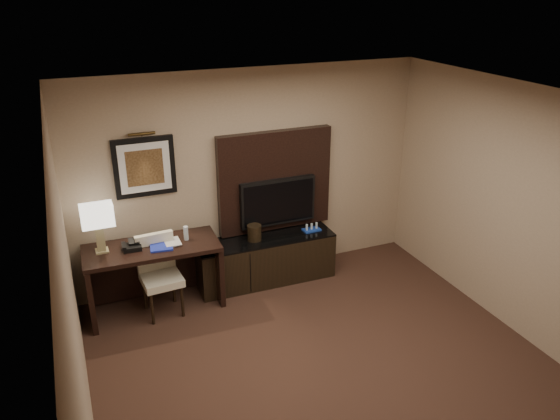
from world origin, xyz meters
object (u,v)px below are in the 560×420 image
desk (155,277)px  desk_phone (132,245)px  minibar_tray (312,228)px  credenza (266,259)px  water_bottle (186,233)px  tv (278,202)px  table_lamp (99,228)px  desk_chair (161,279)px  ice_bucket (254,233)px

desk → desk_phone: desk_phone is taller
desk_phone → minibar_tray: 2.30m
credenza → water_bottle: bearing=-174.4°
tv → water_bottle: 1.28m
desk → tv: bearing=10.3°
table_lamp → desk_phone: 0.41m
tv → water_bottle: bearing=-169.9°
desk → credenza: bearing=6.1°
tv → desk_chair: tv is taller
credenza → ice_bucket: (-0.14, 0.01, 0.40)m
tv → ice_bucket: (-0.37, -0.13, -0.31)m
tv → minibar_tray: bearing=-20.9°
credenza → desk_phone: size_ratio=8.61×
credenza → minibar_tray: 0.73m
desk_phone → table_lamp: bearing=171.4°
desk_chair → table_lamp: 0.91m
credenza → desk_phone: 1.75m
water_bottle → table_lamp: bearing=176.0°
minibar_tray → desk: bearing=-177.7°
desk_chair → desk_phone: 0.52m
minibar_tray → table_lamp: bearing=-180.0°
desk → minibar_tray: bearing=4.4°
table_lamp → desk_phone: size_ratio=2.88×
ice_bucket → minibar_tray: ice_bucket is taller
table_lamp → ice_bucket: size_ratio=2.95×
water_bottle → minibar_tray: 1.69m
ice_bucket → credenza: bearing=-3.2°
desk_phone → tv: bearing=10.4°
table_lamp → ice_bucket: (1.83, 0.03, -0.41)m
desk_phone → water_bottle: (0.63, 0.00, 0.03)m
desk → tv: size_ratio=1.53×
desk_phone → ice_bucket: 1.52m
tv → table_lamp: (-2.20, -0.16, 0.10)m
credenza → desk: bearing=-175.1°
ice_bucket → desk_phone: bearing=-176.4°
table_lamp → minibar_tray: bearing=0.0°
tv → credenza: bearing=-148.6°
water_bottle → minibar_tray: (1.67, 0.07, -0.25)m
desk_phone → minibar_tray: desk_phone is taller
tv → desk_chair: (-1.61, -0.38, -0.56)m
tv → minibar_tray: tv is taller
ice_bucket → desk: bearing=-175.2°
desk_phone → ice_bucket: size_ratio=1.03×
tv → minibar_tray: 0.57m
desk_chair → ice_bucket: (1.24, 0.25, 0.25)m
credenza → ice_bucket: ice_bucket is taller
table_lamp → water_bottle: table_lamp is taller
minibar_tray → water_bottle: bearing=-177.7°
water_bottle → minibar_tray: water_bottle is taller
desk_chair → ice_bucket: size_ratio=4.58×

